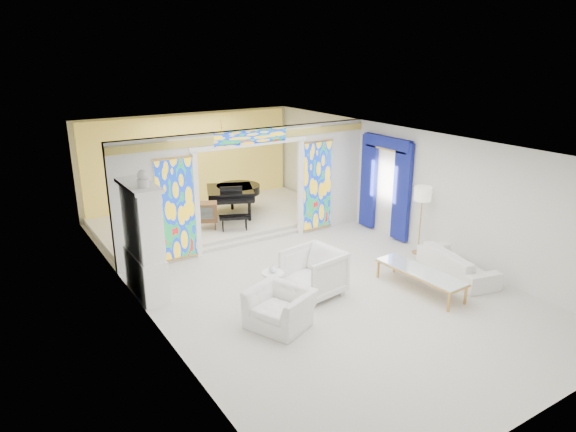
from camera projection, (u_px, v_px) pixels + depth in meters
floor at (293, 270)px, 11.91m from camera, size 12.00×12.00×0.00m
ceiling at (293, 141)px, 10.97m from camera, size 7.00×12.00×0.02m
wall_back at (190, 161)px, 16.25m from camera, size 7.00×0.02×3.00m
wall_front at (545, 324)px, 6.63m from camera, size 7.00×0.02×3.00m
wall_left at (137, 237)px, 9.65m from camera, size 0.02×12.00×3.00m
wall_right at (407, 186)px, 13.22m from camera, size 0.02×12.00×3.00m
partition_wall at (250, 182)px, 12.99m from camera, size 7.00×0.22×3.00m
stained_glass_left at (176, 210)px, 11.98m from camera, size 0.90×0.04×2.40m
stained_glass_right at (317, 186)px, 14.05m from camera, size 0.90×0.04×2.40m
stained_glass_transom at (251, 137)px, 12.54m from camera, size 2.00×0.04×0.34m
alcove_platform at (217, 219)px, 15.17m from camera, size 6.80×3.80×0.18m
gold_curtain_back at (191, 161)px, 16.15m from camera, size 6.70×0.10×2.90m
chandelier at (222, 136)px, 14.42m from camera, size 0.48×0.48×0.30m
blue_drapes at (385, 178)px, 13.71m from camera, size 0.14×1.85×2.65m
china_cabinet at (144, 241)px, 10.38m from camera, size 0.56×1.46×2.72m
armchair_left at (280, 308)px, 9.40m from camera, size 1.31×1.38×0.71m
armchair_right at (314, 273)px, 10.56m from camera, size 1.22×1.19×0.98m
sofa at (457, 263)px, 11.51m from camera, size 1.24×2.17×0.60m
side_table at (273, 281)px, 10.43m from camera, size 0.49×0.49×0.58m
vase at (273, 268)px, 10.34m from camera, size 0.17×0.17×0.17m
coffee_table at (420, 272)px, 10.76m from camera, size 0.74×2.08×0.46m
floor_lamp at (423, 197)px, 12.41m from camera, size 0.53×0.53×1.72m
grand_piano at (234, 192)px, 15.13m from camera, size 2.16×2.59×1.00m
tv_console at (205, 212)px, 13.91m from camera, size 0.76×0.65×0.74m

